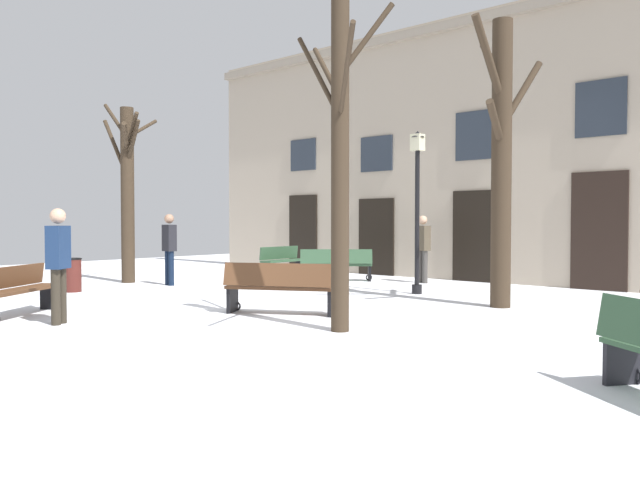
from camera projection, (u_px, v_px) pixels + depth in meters
ground_plane at (264, 312)px, 10.80m from camera, size 30.76×30.76×0.00m
building_facade at (473, 147)px, 16.47m from camera, size 19.23×0.60×7.06m
tree_right_of_center at (127, 187)px, 16.00m from camera, size 2.26×1.66×4.79m
tree_foreground at (340, 142)px, 8.89m from camera, size 2.34×1.98×5.23m
tree_left_of_center at (501, 155)px, 11.36m from camera, size 1.12×1.98×5.26m
streetlamp at (417, 194)px, 13.51m from camera, size 0.30×0.30×3.55m
litter_bin at (73, 275)px, 13.94m from camera, size 0.40×0.40×0.76m
bench_by_litter_bin at (283, 261)px, 17.72m from camera, size 0.48×1.59×0.87m
bench_back_to_back_left at (18, 290)px, 10.30m from camera, size 1.38×1.80×0.84m
bench_facing_shops at (280, 287)px, 10.56m from camera, size 1.92×1.35×0.89m
bench_near_center_tree at (336, 264)px, 16.44m from camera, size 1.73×1.58×0.85m
person_crossing_plaza at (58, 259)px, 9.54m from camera, size 0.40×0.44×1.79m
person_near_bench at (423, 245)px, 15.95m from camera, size 0.43×0.33×1.73m
person_strolling at (169, 246)px, 15.35m from camera, size 0.41×0.28×1.77m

